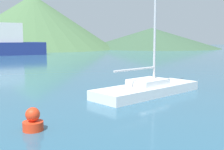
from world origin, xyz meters
The scene contains 4 objects.
sailboat_inner centered at (1.64, 14.94, 0.40)m, with size 6.53×4.50×10.49m.
buoy_marker centered at (-4.12, 10.73, 0.30)m, with size 0.64×0.64×0.73m.
hill_east centered at (-2.14, 82.48, 7.32)m, with size 44.69×44.69×14.63m.
hill_far_east centered at (32.10, 80.23, 3.03)m, with size 40.17×40.17×6.07m.
Camera 1 is at (-4.22, 1.97, 2.83)m, focal length 45.00 mm.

